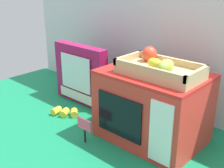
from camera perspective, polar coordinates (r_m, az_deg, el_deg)
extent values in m
plane|color=#147A4C|center=(1.27, 0.68, -7.11)|extent=(1.70, 1.70, 0.00)
cube|color=silver|center=(1.34, 7.85, 10.40)|extent=(1.61, 0.03, 0.71)
cube|color=red|center=(1.10, 8.06, -4.65)|extent=(0.38, 0.27, 0.26)
cube|color=red|center=(1.04, 8.43, 2.01)|extent=(0.38, 0.27, 0.01)
cube|color=black|center=(1.02, 1.42, -6.49)|extent=(0.20, 0.01, 0.15)
cube|color=white|center=(0.93, 9.65, -9.72)|extent=(0.08, 0.01, 0.22)
cube|color=tan|center=(1.00, 9.38, 2.35)|extent=(0.29, 0.16, 0.03)
cube|color=tan|center=(0.94, 7.06, 2.81)|extent=(0.29, 0.01, 0.02)
cube|color=tan|center=(1.06, 11.62, 4.56)|extent=(0.29, 0.01, 0.02)
cube|color=tan|center=(1.07, 3.28, 5.25)|extent=(0.01, 0.16, 0.02)
cube|color=tan|center=(0.93, 16.57, 1.95)|extent=(0.01, 0.16, 0.02)
ellipsoid|color=yellow|center=(0.99, 8.53, 4.04)|extent=(0.07, 0.05, 0.04)
sphere|color=#E04228|center=(1.07, 7.45, 5.96)|extent=(0.06, 0.06, 0.06)
ellipsoid|color=#9EC647|center=(0.95, 10.66, 3.49)|extent=(0.05, 0.08, 0.05)
cube|color=#99144C|center=(1.40, -6.27, 1.94)|extent=(0.32, 0.05, 0.29)
cube|color=silver|center=(1.38, -7.16, 2.22)|extent=(0.20, 0.00, 0.17)
cube|color=white|center=(1.42, -6.95, -2.28)|extent=(0.24, 0.00, 0.05)
cylinder|color=black|center=(1.11, -5.40, -10.22)|extent=(0.01, 0.01, 0.06)
cube|color=#F44C6B|center=(1.08, -5.57, -7.99)|extent=(0.07, 0.00, 0.05)
cylinder|color=yellow|center=(1.34, -11.04, -5.26)|extent=(0.04, 0.05, 0.03)
cylinder|color=yellow|center=(1.31, -9.43, -5.64)|extent=(0.05, 0.05, 0.03)
cylinder|color=yellow|center=(1.31, -7.53, -5.72)|extent=(0.06, 0.05, 0.03)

